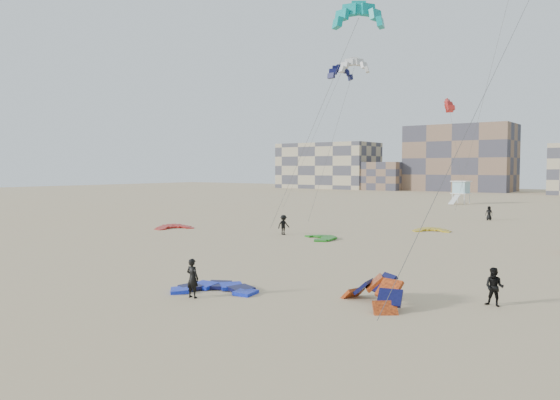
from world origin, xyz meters
The scene contains 18 objects.
ground centered at (0.00, 0.00, 0.00)m, with size 320.00×320.00×0.00m, color tan.
kite_ground_blue centered at (0.30, 3.36, 0.00)m, with size 3.89×4.06×0.51m, color #1C2BF1, non-canonical shape.
kite_ground_orange centered at (7.97, 5.65, 0.00)m, with size 3.52×2.98×2.05m, color #EB5216, non-canonical shape.
kite_ground_red centered at (-22.83, 22.03, 0.00)m, with size 3.55×3.74×0.68m, color #B13112, non-canonical shape.
kite_ground_green centered at (-6.28, 23.89, 0.00)m, with size 3.56×3.78×0.44m, color #1A7C15, non-canonical shape.
kite_ground_yellow centered at (-0.51, 35.24, 0.00)m, with size 3.18×3.33×0.55m, color #C68724, non-canonical shape.
kitesurfer_main centered at (0.38, 1.74, 0.95)m, with size 0.69×0.45×1.90m, color black.
kitesurfer_b centered at (12.47, 8.61, 0.87)m, with size 0.85×0.66×1.75m, color black.
kitesurfer_c centered at (-10.68, 24.45, 0.93)m, with size 1.20×0.69×1.86m, color black.
kitesurfer_e centered at (0.73, 50.67, 0.84)m, with size 0.83×0.54×1.69m, color black.
kite_fly_teal_a centered at (-1.49, 21.69, 17.86)m, with size 10.37×5.25×18.19m.
kite_fly_grey centered at (-9.95, 36.59, 17.24)m, with size 4.39×11.00×17.47m.
kite_fly_navy centered at (-18.24, 47.99, 18.89)m, with size 6.98×9.19×19.09m.
kite_fly_red centered at (-7.71, 60.45, 14.97)m, with size 5.36×4.50×15.40m.
lifeguard_tower_far centered at (-11.79, 78.96, 1.99)m, with size 3.14×5.66×4.02m.
condo_west_a centered at (-70.00, 130.00, 7.00)m, with size 30.00×15.00×14.00m, color tan.
condo_west_b centered at (-30.00, 134.00, 9.00)m, with size 28.00×14.00×18.00m, color brown.
condo_fill_left centered at (-50.00, 128.00, 4.00)m, with size 12.00×10.00×8.00m, color brown.
Camera 1 is at (19.02, -16.58, 6.19)m, focal length 35.00 mm.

